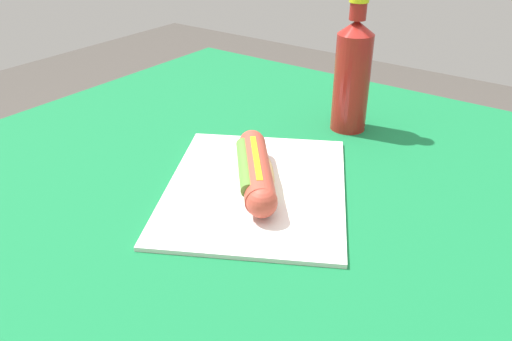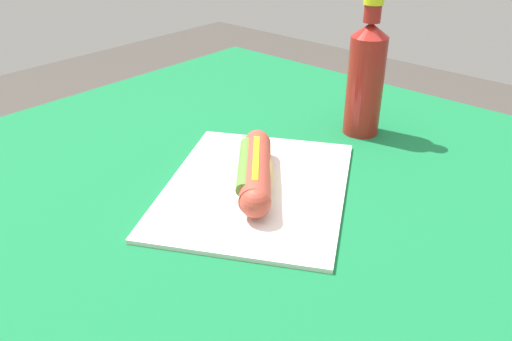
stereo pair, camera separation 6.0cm
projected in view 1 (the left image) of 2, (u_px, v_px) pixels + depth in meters
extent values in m
cylinder|color=brown|center=(509.00, 322.00, 1.03)|extent=(0.07, 0.07, 0.70)
cylinder|color=brown|center=(219.00, 203.00, 1.41)|extent=(0.07, 0.07, 0.70)
cube|color=brown|center=(206.00, 211.00, 0.71)|extent=(1.08, 0.90, 0.03)
cube|color=#146B38|center=(205.00, 201.00, 0.70)|extent=(1.14, 0.96, 0.00)
cube|color=silver|center=(256.00, 187.00, 0.72)|extent=(0.39, 0.37, 0.01)
ellipsoid|color=tan|center=(256.00, 173.00, 0.71)|extent=(0.15, 0.14, 0.04)
cylinder|color=#B24233|center=(256.00, 170.00, 0.71)|extent=(0.15, 0.14, 0.04)
sphere|color=#B24233|center=(252.00, 143.00, 0.78)|extent=(0.04, 0.04, 0.04)
sphere|color=#B24233|center=(261.00, 203.00, 0.64)|extent=(0.04, 0.04, 0.04)
cube|color=yellow|center=(256.00, 158.00, 0.70)|extent=(0.10, 0.09, 0.00)
cylinder|color=#568433|center=(245.00, 166.00, 0.71)|extent=(0.12, 0.10, 0.02)
cylinder|color=maroon|center=(351.00, 83.00, 0.87)|extent=(0.06, 0.06, 0.16)
cone|color=maroon|center=(357.00, 27.00, 0.82)|extent=(0.06, 0.06, 0.02)
cylinder|color=maroon|center=(358.00, 11.00, 0.81)|extent=(0.03, 0.03, 0.03)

